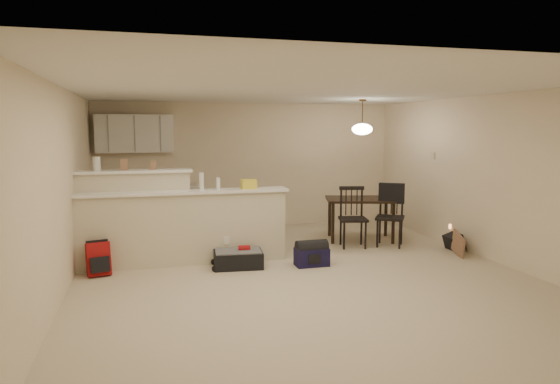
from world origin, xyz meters
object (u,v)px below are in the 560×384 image
object	(u,v)px
dining_chair_far	(390,216)
dining_table	(361,203)
pendant_lamp	(362,129)
black_daypack	(454,242)
navy_duffel	(312,257)
red_backpack	(98,259)
suitcase	(238,259)
dining_chair_near	(353,217)

from	to	relation	value
dining_chair_far	dining_table	bearing A→B (deg)	148.78
pendant_lamp	dining_chair_far	size ratio (longest dim) A/B	0.60
dining_chair_far	black_daypack	world-z (taller)	dining_chair_far
dining_chair_far	navy_duffel	world-z (taller)	dining_chair_far
dining_chair_far	red_backpack	xyz separation A→B (m)	(-4.64, -0.54, -0.29)
red_backpack	navy_duffel	size ratio (longest dim) A/B	0.95
pendant_lamp	navy_duffel	size ratio (longest dim) A/B	1.29
navy_duffel	black_daypack	xyz separation A→B (m)	(2.58, 0.30, -0.00)
pendant_lamp	dining_chair_far	xyz separation A→B (m)	(0.28, -0.58, -1.47)
dining_table	red_backpack	xyz separation A→B (m)	(-4.36, -1.12, -0.44)
suitcase	black_daypack	distance (m)	3.63
dining_table	dining_chair_far	bearing A→B (deg)	-48.53
dining_table	suitcase	distance (m)	2.79
red_backpack	suitcase	bearing A→B (deg)	-16.27
pendant_lamp	dining_chair_far	world-z (taller)	pendant_lamp
red_backpack	navy_duffel	distance (m)	2.97
navy_duffel	red_backpack	bearing A→B (deg)	174.17
dining_table	dining_chair_near	size ratio (longest dim) A/B	1.36
dining_chair_far	suitcase	world-z (taller)	dining_chair_far
red_backpack	dining_chair_far	bearing A→B (deg)	-6.49
dining_table	dining_chair_far	world-z (taller)	dining_chair_far
dining_chair_near	dining_chair_far	distance (m)	0.64
dining_table	red_backpack	world-z (taller)	dining_table
suitcase	red_backpack	distance (m)	1.91
dining_chair_far	navy_duffel	bearing A→B (deg)	-120.55
pendant_lamp	red_backpack	bearing A→B (deg)	-165.57
red_backpack	black_daypack	bearing A→B (deg)	-13.12
dining_chair_near	red_backpack	xyz separation A→B (m)	(-4.00, -0.63, -0.28)
dining_chair_far	pendant_lamp	bearing A→B (deg)	148.78
suitcase	red_backpack	bearing A→B (deg)	-177.67
black_daypack	red_backpack	bearing A→B (deg)	90.50
suitcase	black_daypack	xyz separation A→B (m)	(3.63, 0.11, 0.01)
suitcase	red_backpack	size ratio (longest dim) A/B	1.52
dining_table	dining_chair_near	distance (m)	0.62
dining_chair_far	suitcase	bearing A→B (deg)	-133.76
dining_chair_far	red_backpack	world-z (taller)	dining_chair_far
dining_chair_near	red_backpack	distance (m)	4.06
suitcase	dining_table	bearing A→B (deg)	32.06
red_backpack	black_daypack	size ratio (longest dim) A/B	1.53
dining_chair_near	dining_chair_far	size ratio (longest dim) A/B	0.98
black_daypack	dining_chair_near	bearing A→B (deg)	68.06
suitcase	dining_chair_far	bearing A→B (deg)	18.74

